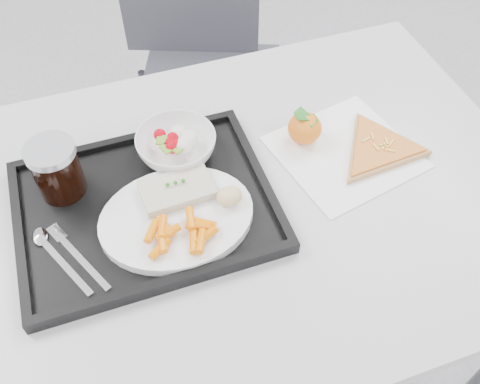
{
  "coord_description": "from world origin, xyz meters",
  "views": [
    {
      "loc": [
        -0.16,
        -0.28,
        1.52
      ],
      "look_at": [
        0.04,
        0.29,
        0.77
      ],
      "focal_mm": 40.0,
      "sensor_mm": 36.0,
      "label": 1
    }
  ],
  "objects_px": {
    "table": "(221,223)",
    "tangerine": "(305,128)",
    "pizza_slice": "(379,149)",
    "chair": "(202,51)",
    "cola_glass": "(56,169)",
    "dinner_plate": "(177,218)",
    "salad_bowl": "(176,145)",
    "tray": "(146,207)"
  },
  "relations": [
    {
      "from": "dinner_plate",
      "to": "tray",
      "type": "bearing_deg",
      "value": 130.71
    },
    {
      "from": "cola_glass",
      "to": "pizza_slice",
      "type": "distance_m",
      "value": 0.61
    },
    {
      "from": "tangerine",
      "to": "pizza_slice",
      "type": "bearing_deg",
      "value": -31.59
    },
    {
      "from": "cola_glass",
      "to": "tangerine",
      "type": "height_order",
      "value": "cola_glass"
    },
    {
      "from": "table",
      "to": "tangerine",
      "type": "distance_m",
      "value": 0.25
    },
    {
      "from": "chair",
      "to": "pizza_slice",
      "type": "bearing_deg",
      "value": -77.31
    },
    {
      "from": "chair",
      "to": "tray",
      "type": "relative_size",
      "value": 2.07
    },
    {
      "from": "dinner_plate",
      "to": "salad_bowl",
      "type": "height_order",
      "value": "salad_bowl"
    },
    {
      "from": "salad_bowl",
      "to": "cola_glass",
      "type": "bearing_deg",
      "value": -175.56
    },
    {
      "from": "chair",
      "to": "tray",
      "type": "bearing_deg",
      "value": -113.29
    },
    {
      "from": "salad_bowl",
      "to": "cola_glass",
      "type": "relative_size",
      "value": 1.41
    },
    {
      "from": "dinner_plate",
      "to": "cola_glass",
      "type": "xyz_separation_m",
      "value": [
        -0.18,
        0.14,
        0.05
      ]
    },
    {
      "from": "dinner_plate",
      "to": "tangerine",
      "type": "xyz_separation_m",
      "value": [
        0.29,
        0.12,
        0.01
      ]
    },
    {
      "from": "table",
      "to": "dinner_plate",
      "type": "relative_size",
      "value": 4.44
    },
    {
      "from": "table",
      "to": "tray",
      "type": "xyz_separation_m",
      "value": [
        -0.13,
        0.02,
        0.08
      ]
    },
    {
      "from": "chair",
      "to": "table",
      "type": "bearing_deg",
      "value": -103.29
    },
    {
      "from": "salad_bowl",
      "to": "cola_glass",
      "type": "height_order",
      "value": "cola_glass"
    },
    {
      "from": "salad_bowl",
      "to": "table",
      "type": "bearing_deg",
      "value": -70.65
    },
    {
      "from": "chair",
      "to": "cola_glass",
      "type": "height_order",
      "value": "chair"
    },
    {
      "from": "table",
      "to": "dinner_plate",
      "type": "height_order",
      "value": "dinner_plate"
    },
    {
      "from": "salad_bowl",
      "to": "pizza_slice",
      "type": "distance_m",
      "value": 0.39
    },
    {
      "from": "table",
      "to": "tray",
      "type": "distance_m",
      "value": 0.15
    },
    {
      "from": "cola_glass",
      "to": "tangerine",
      "type": "distance_m",
      "value": 0.47
    },
    {
      "from": "cola_glass",
      "to": "tangerine",
      "type": "bearing_deg",
      "value": -2.09
    },
    {
      "from": "table",
      "to": "cola_glass",
      "type": "relative_size",
      "value": 11.11
    },
    {
      "from": "salad_bowl",
      "to": "pizza_slice",
      "type": "bearing_deg",
      "value": -16.52
    },
    {
      "from": "table",
      "to": "salad_bowl",
      "type": "bearing_deg",
      "value": 109.35
    },
    {
      "from": "dinner_plate",
      "to": "cola_glass",
      "type": "height_order",
      "value": "cola_glass"
    },
    {
      "from": "dinner_plate",
      "to": "tangerine",
      "type": "distance_m",
      "value": 0.32
    },
    {
      "from": "tray",
      "to": "salad_bowl",
      "type": "distance_m",
      "value": 0.14
    },
    {
      "from": "cola_glass",
      "to": "tangerine",
      "type": "relative_size",
      "value": 1.47
    },
    {
      "from": "table",
      "to": "pizza_slice",
      "type": "height_order",
      "value": "pizza_slice"
    },
    {
      "from": "dinner_plate",
      "to": "tangerine",
      "type": "height_order",
      "value": "tangerine"
    },
    {
      "from": "table",
      "to": "cola_glass",
      "type": "height_order",
      "value": "cola_glass"
    },
    {
      "from": "tray",
      "to": "salad_bowl",
      "type": "bearing_deg",
      "value": 49.59
    },
    {
      "from": "chair",
      "to": "pizza_slice",
      "type": "relative_size",
      "value": 2.98
    },
    {
      "from": "table",
      "to": "tangerine",
      "type": "relative_size",
      "value": 16.38
    },
    {
      "from": "dinner_plate",
      "to": "salad_bowl",
      "type": "distance_m",
      "value": 0.16
    },
    {
      "from": "tray",
      "to": "tangerine",
      "type": "xyz_separation_m",
      "value": [
        0.34,
        0.07,
        0.03
      ]
    },
    {
      "from": "tray",
      "to": "dinner_plate",
      "type": "bearing_deg",
      "value": -49.29
    },
    {
      "from": "tray",
      "to": "salad_bowl",
      "type": "height_order",
      "value": "salad_bowl"
    },
    {
      "from": "table",
      "to": "tray",
      "type": "height_order",
      "value": "tray"
    }
  ]
}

